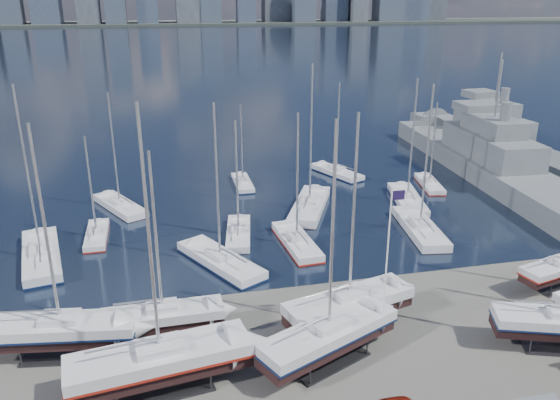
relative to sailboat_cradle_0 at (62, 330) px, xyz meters
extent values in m
plane|color=#605E59|center=(22.00, -3.90, -2.14)|extent=(1400.00, 1400.00, 0.00)
cube|color=#182338|center=(22.00, 306.10, -2.29)|extent=(1400.00, 600.00, 0.40)
cube|color=#2D332D|center=(22.00, 566.10, -1.04)|extent=(1400.00, 80.00, 2.20)
cube|color=#475166|center=(-89.19, 564.69, 18.63)|extent=(26.03, 30.49, 37.14)
cube|color=#475166|center=(106.10, 550.97, 21.57)|extent=(18.36, 16.25, 43.03)
cube|color=#595E66|center=(142.24, 569.88, 17.90)|extent=(28.49, 22.03, 35.69)
cube|color=#2D2D33|center=(0.00, 0.00, -2.06)|extent=(6.23, 3.55, 0.16)
cube|color=black|center=(0.00, 0.00, -0.51)|extent=(10.98, 4.12, 0.86)
cube|color=silver|center=(0.00, 0.00, 0.34)|extent=(11.04, 4.57, 0.86)
cube|color=#0C1A3F|center=(0.00, 0.00, -0.05)|extent=(11.15, 4.61, 0.17)
cube|color=silver|center=(0.00, 0.00, 1.02)|extent=(2.92, 2.18, 0.50)
cylinder|color=#B2B2B7|center=(0.00, 0.00, 8.01)|extent=(0.22, 0.22, 14.47)
cube|color=#2D2D33|center=(6.92, -5.40, -2.06)|extent=(6.99, 3.95, 0.16)
cube|color=black|center=(6.92, -5.40, -0.46)|extent=(12.33, 4.56, 0.96)
cube|color=silver|center=(6.92, -5.40, 0.50)|extent=(12.40, 5.06, 0.96)
cube|color=maroon|center=(6.92, -5.40, 0.06)|extent=(12.52, 5.11, 0.19)
cube|color=silver|center=(6.92, -5.40, 1.23)|extent=(3.27, 2.43, 0.50)
cylinder|color=#B2B2B7|center=(6.92, -5.40, 9.11)|extent=(0.22, 0.22, 16.26)
cube|color=#2D2D33|center=(7.21, 0.38, -2.06)|extent=(5.07, 2.37, 0.16)
cube|color=black|center=(7.21, 0.38, -0.58)|extent=(9.19, 2.29, 0.73)
cube|color=silver|center=(7.21, 0.38, 0.16)|extent=(9.20, 2.67, 0.73)
cube|color=silver|center=(7.21, 0.38, 0.78)|extent=(2.31, 1.57, 0.50)
cylinder|color=#B2B2B7|center=(7.21, 0.38, 6.72)|extent=(0.22, 0.22, 12.38)
cube|color=#2D2D33|center=(18.68, -5.02, -2.06)|extent=(6.65, 5.04, 0.16)
cube|color=black|center=(18.68, -5.02, -0.50)|extent=(11.09, 6.96, 0.88)
cube|color=silver|center=(18.68, -5.02, 0.38)|extent=(11.28, 7.38, 0.88)
cube|color=#0C1A3F|center=(18.68, -5.02, -0.03)|extent=(11.40, 7.45, 0.18)
cube|color=silver|center=(18.68, -5.02, 1.07)|extent=(3.27, 2.82, 0.50)
cylinder|color=#B2B2B7|center=(18.68, -5.02, 8.24)|extent=(0.22, 0.22, 14.85)
cube|color=#2D2D33|center=(21.57, -1.21, -2.06)|extent=(6.39, 4.14, 0.16)
cube|color=black|center=(21.57, -1.21, -0.51)|extent=(11.00, 5.24, 0.86)
cube|color=silver|center=(21.57, -1.21, 0.34)|extent=(11.11, 5.68, 0.86)
cube|color=silver|center=(21.57, -1.21, 1.02)|extent=(3.05, 2.43, 0.50)
cylinder|color=#B2B2B7|center=(21.57, -1.21, 8.00)|extent=(0.22, 0.22, 14.45)
cube|color=#2D2D33|center=(36.26, -7.31, -2.06)|extent=(6.09, 4.26, 0.16)
cube|color=#2D2D33|center=(42.34, 0.68, -2.06)|extent=(4.90, 3.07, 0.16)
cube|color=black|center=(42.34, 0.68, -0.61)|extent=(8.50, 3.82, 0.66)
cube|color=maroon|center=(42.34, 0.68, -0.25)|extent=(8.66, 4.20, 0.13)
cube|color=black|center=(-4.42, 16.87, -2.48)|extent=(5.16, 12.51, 0.97)
cube|color=silver|center=(-4.42, 16.87, -1.51)|extent=(5.66, 12.61, 0.97)
cube|color=#0C1A3F|center=(-4.42, 16.87, -1.96)|extent=(5.72, 12.74, 0.19)
cube|color=silver|center=(-4.42, 16.87, -0.77)|extent=(2.59, 3.38, 0.50)
cylinder|color=#B2B2B7|center=(-4.42, 16.87, 7.20)|extent=(0.22, 0.22, 16.45)
cube|color=black|center=(0.52, 21.37, -2.35)|extent=(1.97, 7.95, 0.63)
cube|color=silver|center=(0.52, 21.37, -1.71)|extent=(2.30, 7.96, 0.63)
cube|color=maroon|center=(0.52, 21.37, -2.00)|extent=(2.32, 8.04, 0.13)
cube|color=silver|center=(0.52, 21.37, -1.14)|extent=(1.35, 2.00, 0.50)
cylinder|color=#B2B2B7|center=(0.52, 21.37, 3.96)|extent=(0.22, 0.22, 10.71)
cube|color=black|center=(2.59, 29.92, -2.41)|extent=(6.76, 10.07, 0.81)
cube|color=silver|center=(2.59, 29.92, -1.61)|extent=(7.14, 10.26, 0.81)
cube|color=silver|center=(2.59, 29.92, -0.95)|extent=(2.66, 3.02, 0.50)
cylinder|color=#B2B2B7|center=(2.59, 29.92, 5.61)|extent=(0.22, 0.22, 13.62)
cube|color=black|center=(12.95, 11.88, -2.45)|extent=(7.55, 11.12, 0.89)
cube|color=silver|center=(12.95, 11.88, -1.56)|extent=(7.97, 11.34, 0.89)
cube|color=#0C1A3F|center=(12.95, 11.88, -1.97)|extent=(8.05, 11.45, 0.18)
cube|color=silver|center=(12.95, 11.88, -0.86)|extent=(2.96, 3.34, 0.50)
cylinder|color=#B2B2B7|center=(12.95, 11.88, 6.43)|extent=(0.22, 0.22, 15.07)
cube|color=black|center=(15.74, 18.26, -2.38)|extent=(3.68, 9.28, 0.72)
cube|color=silver|center=(15.74, 18.26, -1.66)|extent=(4.06, 9.35, 0.72)
cube|color=silver|center=(15.74, 18.26, -1.05)|extent=(1.89, 2.49, 0.50)
cylinder|color=#B2B2B7|center=(15.74, 18.26, 4.81)|extent=(0.22, 0.22, 12.21)
cube|color=black|center=(19.03, 35.70, -2.35)|extent=(1.97, 7.94, 0.63)
cube|color=silver|center=(19.03, 35.70, -1.71)|extent=(2.30, 7.95, 0.63)
cube|color=#0C1A3F|center=(19.03, 35.70, -2.00)|extent=(2.33, 8.03, 0.13)
cube|color=silver|center=(19.03, 35.70, -1.14)|extent=(1.35, 1.99, 0.50)
cylinder|color=#B2B2B7|center=(19.03, 35.70, 3.95)|extent=(0.22, 0.22, 10.70)
cube|color=black|center=(21.44, 14.66, -2.41)|extent=(2.99, 10.04, 0.79)
cube|color=silver|center=(21.44, 14.66, -1.62)|extent=(3.40, 10.06, 0.79)
cube|color=maroon|center=(21.44, 14.66, -1.98)|extent=(3.44, 10.16, 0.16)
cube|color=silver|center=(21.44, 14.66, -0.97)|extent=(1.82, 2.58, 0.50)
cylinder|color=#B2B2B7|center=(21.44, 14.66, 5.47)|extent=(0.22, 0.22, 13.37)
cube|color=black|center=(25.63, 24.38, -2.49)|extent=(7.90, 12.47, 0.99)
cube|color=silver|center=(25.63, 24.38, -1.50)|extent=(8.38, 12.69, 0.99)
cube|color=silver|center=(25.63, 24.38, -0.75)|extent=(3.19, 3.69, 0.50)
cylinder|color=#B2B2B7|center=(25.63, 24.38, 7.36)|extent=(0.22, 0.22, 16.72)
cube|color=black|center=(33.46, 37.46, -2.40)|extent=(5.74, 9.63, 0.76)
cube|color=silver|center=(33.46, 37.46, -1.64)|extent=(6.11, 9.78, 0.76)
cube|color=#0C1A3F|center=(33.46, 37.46, -1.99)|extent=(6.17, 9.88, 0.15)
cube|color=silver|center=(33.46, 37.46, -1.01)|extent=(2.39, 2.80, 0.50)
cylinder|color=#B2B2B7|center=(33.46, 37.46, 5.15)|extent=(0.22, 0.22, 12.81)
cube|color=black|center=(35.82, 14.93, -2.46)|extent=(4.35, 11.75, 0.92)
cube|color=silver|center=(35.82, 14.93, -1.54)|extent=(4.83, 11.82, 0.92)
cube|color=silver|center=(35.82, 14.93, -0.83)|extent=(2.32, 3.12, 0.50)
cylinder|color=#B2B2B7|center=(35.82, 14.93, 6.67)|extent=(0.22, 0.22, 15.49)
cube|color=black|center=(38.52, 23.89, -2.45)|extent=(5.04, 11.35, 0.88)
cube|color=silver|center=(38.52, 23.89, -1.56)|extent=(5.49, 11.46, 0.88)
cube|color=#0C1A3F|center=(38.52, 23.89, -1.97)|extent=(5.55, 11.57, 0.18)
cube|color=silver|center=(38.52, 23.89, -0.87)|extent=(2.43, 3.11, 0.50)
cylinder|color=#B2B2B7|center=(38.52, 23.89, 6.34)|extent=(0.22, 0.22, 14.91)
cube|color=black|center=(44.47, 29.40, -2.35)|extent=(3.58, 8.42, 0.66)
cube|color=silver|center=(44.47, 29.40, -1.70)|extent=(3.92, 8.49, 0.66)
cube|color=maroon|center=(44.47, 29.40, -2.00)|extent=(3.96, 8.57, 0.13)
cube|color=silver|center=(44.47, 29.40, -1.12)|extent=(1.77, 2.29, 0.50)
cylinder|color=#B2B2B7|center=(44.47, 29.40, 4.16)|extent=(0.22, 0.22, 11.06)
cube|color=slate|center=(55.27, 32.17, -1.62)|extent=(11.91, 52.48, 4.68)
cube|color=slate|center=(55.27, 32.17, 2.52)|extent=(7.91, 18.63, 3.60)
cube|color=slate|center=(55.27, 32.17, 5.52)|extent=(5.70, 10.73, 2.40)
cube|color=slate|center=(55.64, 37.36, 7.22)|extent=(6.17, 5.59, 1.20)
cylinder|color=#B2B2B7|center=(55.27, 32.17, 10.72)|extent=(0.30, 0.30, 8.00)
cube|color=slate|center=(64.51, 46.00, -1.70)|extent=(9.41, 44.38, 3.97)
cube|color=slate|center=(64.51, 46.00, 2.09)|extent=(6.46, 15.70, 3.60)
cube|color=slate|center=(64.51, 46.00, 5.09)|extent=(4.70, 9.03, 2.40)
cube|color=slate|center=(64.27, 50.40, 6.79)|extent=(5.16, 4.67, 1.20)
cylinder|color=#B2B2B7|center=(64.51, 46.00, 10.29)|extent=(0.30, 0.30, 8.00)
cylinder|color=white|center=(23.96, -2.39, 3.87)|extent=(0.12, 0.12, 12.03)
cube|color=#1C123A|center=(24.47, -2.39, 9.29)|extent=(1.00, 0.05, 0.70)
camera|label=1|loc=(7.93, -36.51, 22.53)|focal=35.00mm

